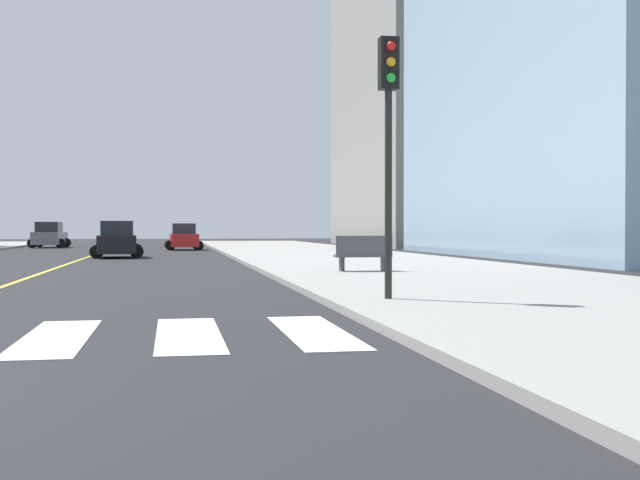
% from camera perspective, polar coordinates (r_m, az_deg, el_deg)
% --- Properties ---
extents(sidewalk_kerb_east, '(10.00, 120.00, 0.15)m').
position_cam_1_polar(sidewalk_kerb_east, '(28.93, 5.69, -2.02)').
color(sidewalk_kerb_east, gray).
rests_on(sidewalk_kerb_east, ground).
extents(lane_divider_paint, '(0.16, 80.00, 0.01)m').
position_cam_1_polar(lane_divider_paint, '(48.00, -15.34, -0.99)').
color(lane_divider_paint, yellow).
rests_on(lane_divider_paint, ground).
extents(parking_garage_concrete, '(18.00, 24.00, 29.10)m').
position_cam_1_polar(parking_garage_concrete, '(74.05, 9.58, 10.96)').
color(parking_garage_concrete, gray).
rests_on(parking_garage_concrete, ground).
extents(car_red_nearest, '(2.64, 4.15, 1.83)m').
position_cam_1_polar(car_red_nearest, '(57.61, -9.41, 0.17)').
color(car_red_nearest, red).
rests_on(car_red_nearest, ground).
extents(car_black_second, '(2.75, 4.28, 1.87)m').
position_cam_1_polar(car_black_second, '(43.31, -13.85, -0.03)').
color(car_black_second, black).
rests_on(car_black_second, ground).
extents(car_gray_third, '(2.87, 4.50, 1.98)m').
position_cam_1_polar(car_gray_third, '(66.63, -18.20, 0.29)').
color(car_gray_third, slate).
rests_on(car_gray_third, ground).
extents(traffic_light_near_corner, '(0.36, 0.41, 5.02)m').
position_cam_1_polar(traffic_light_near_corner, '(16.03, 4.77, 8.55)').
color(traffic_light_near_corner, black).
rests_on(traffic_light_near_corner, sidewalk_kerb_east).
extents(park_bench, '(1.82, 0.62, 1.12)m').
position_cam_1_polar(park_bench, '(26.02, 3.01, -0.98)').
color(park_bench, '#47474C').
rests_on(park_bench, sidewalk_kerb_east).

